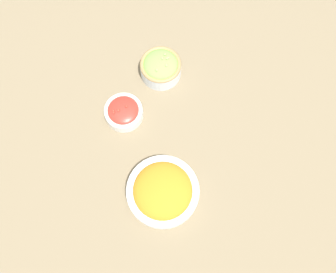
{
  "coord_description": "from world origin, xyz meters",
  "views": [
    {
      "loc": [
        0.29,
        -0.18,
        1.04
      ],
      "look_at": [
        0.0,
        0.0,
        0.03
      ],
      "focal_mm": 40.0,
      "sensor_mm": 36.0,
      "label": 1
    }
  ],
  "objects": [
    {
      "name": "ground_plane",
      "position": [
        0.0,
        0.0,
        0.0
      ],
      "size": [
        3.0,
        3.0,
        0.0
      ],
      "primitive_type": "plane",
      "color": "#75664C"
    },
    {
      "name": "bowl_lettuce",
      "position": [
        -0.2,
        0.1,
        0.04
      ],
      "size": [
        0.12,
        0.12,
        0.07
      ],
      "color": "silver",
      "rests_on": "ground_plane"
    },
    {
      "name": "bowl_cherry_tomatoes",
      "position": [
        -0.14,
        -0.07,
        0.03
      ],
      "size": [
        0.11,
        0.11,
        0.05
      ],
      "color": "white",
      "rests_on": "ground_plane"
    },
    {
      "name": "bowl_carrots",
      "position": [
        0.12,
        -0.1,
        0.03
      ],
      "size": [
        0.2,
        0.2,
        0.06
      ],
      "color": "white",
      "rests_on": "ground_plane"
    }
  ]
}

